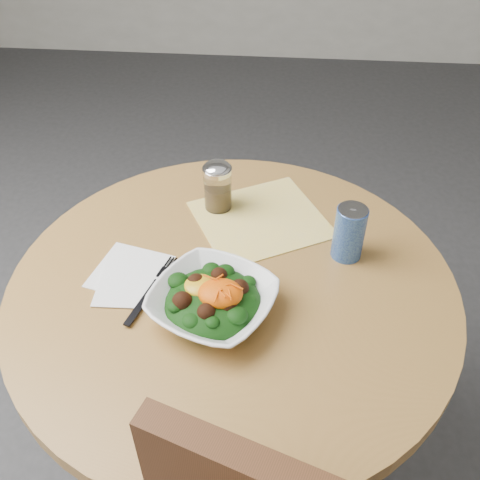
# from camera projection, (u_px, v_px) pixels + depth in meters

# --- Properties ---
(ground) EXTENTS (6.00, 6.00, 0.00)m
(ground) POSITION_uv_depth(u_px,v_px,m) (235.00, 460.00, 1.57)
(ground) COLOR #313134
(ground) RESTS_ON ground
(table) EXTENTS (0.90, 0.90, 0.75)m
(table) POSITION_uv_depth(u_px,v_px,m) (233.00, 342.00, 1.21)
(table) COLOR black
(table) RESTS_ON ground
(cloth_napkin) EXTENTS (0.36, 0.35, 0.00)m
(cloth_napkin) POSITION_uv_depth(u_px,v_px,m) (260.00, 219.00, 1.22)
(cloth_napkin) COLOR yellow
(cloth_napkin) RESTS_ON table
(paper_napkins) EXTENTS (0.17, 0.19, 0.00)m
(paper_napkins) POSITION_uv_depth(u_px,v_px,m) (132.00, 276.00, 1.08)
(paper_napkins) COLOR white
(paper_napkins) RESTS_ON table
(salad_bowl) EXTENTS (0.30, 0.30, 0.08)m
(salad_bowl) POSITION_uv_depth(u_px,v_px,m) (213.00, 301.00, 0.99)
(salad_bowl) COLOR white
(salad_bowl) RESTS_ON table
(fork) EXTENTS (0.08, 0.19, 0.00)m
(fork) POSITION_uv_depth(u_px,v_px,m) (154.00, 287.00, 1.05)
(fork) COLOR black
(fork) RESTS_ON table
(spice_shaker) EXTENTS (0.07, 0.07, 0.12)m
(spice_shaker) POSITION_uv_depth(u_px,v_px,m) (218.00, 186.00, 1.22)
(spice_shaker) COLOR silver
(spice_shaker) RESTS_ON table
(beverage_can) EXTENTS (0.06, 0.06, 0.12)m
(beverage_can) POSITION_uv_depth(u_px,v_px,m) (349.00, 232.00, 1.09)
(beverage_can) COLOR navy
(beverage_can) RESTS_ON table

